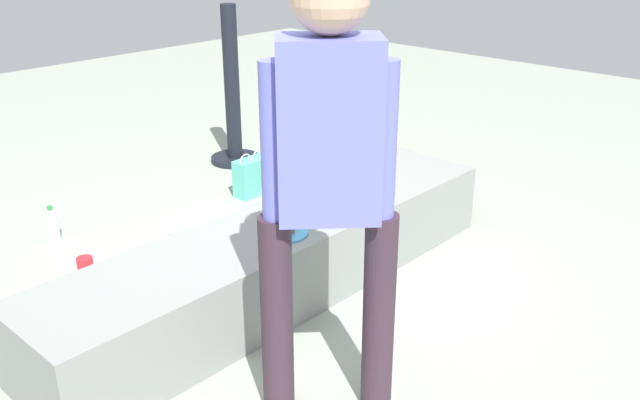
# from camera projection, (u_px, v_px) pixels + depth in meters

# --- Properties ---
(ground_plane) EXTENTS (12.00, 12.00, 0.00)m
(ground_plane) POSITION_uv_depth(u_px,v_px,m) (284.00, 291.00, 3.39)
(ground_plane) COLOR #929C8B
(concrete_ledge) EXTENTS (2.56, 0.54, 0.37)m
(concrete_ledge) POSITION_uv_depth(u_px,v_px,m) (283.00, 257.00, 3.32)
(concrete_ledge) COLOR gray
(concrete_ledge) RESTS_ON ground_plane
(child_seated) EXTENTS (0.29, 0.35, 0.48)m
(child_seated) POSITION_uv_depth(u_px,v_px,m) (316.00, 167.00, 3.33)
(child_seated) COLOR #191842
(child_seated) RESTS_ON concrete_ledge
(adult_standing) EXTENTS (0.38, 0.37, 1.62)m
(adult_standing) POSITION_uv_depth(u_px,v_px,m) (329.00, 160.00, 2.24)
(adult_standing) COLOR #372531
(adult_standing) RESTS_ON ground_plane
(cake_plate) EXTENTS (0.22, 0.22, 0.07)m
(cake_plate) POSITION_uv_depth(u_px,v_px,m) (284.00, 230.00, 3.12)
(cake_plate) COLOR #4CA5D8
(cake_plate) RESTS_ON concrete_ledge
(gift_bag) EXTENTS (0.25, 0.12, 0.29)m
(gift_bag) POSITION_uv_depth(u_px,v_px,m) (253.00, 176.00, 4.52)
(gift_bag) COLOR #59C6B2
(gift_bag) RESTS_ON ground_plane
(railing_post) EXTENTS (0.36, 0.36, 1.15)m
(railing_post) POSITION_uv_depth(u_px,v_px,m) (233.00, 105.00, 5.01)
(railing_post) COLOR black
(railing_post) RESTS_ON ground_plane
(water_bottle_near_gift) EXTENTS (0.07, 0.07, 0.21)m
(water_bottle_near_gift) POSITION_uv_depth(u_px,v_px,m) (52.00, 225.00, 3.89)
(water_bottle_near_gift) COLOR silver
(water_bottle_near_gift) RESTS_ON ground_plane
(party_cup_red) EXTENTS (0.08, 0.08, 0.11)m
(party_cup_red) POSITION_uv_depth(u_px,v_px,m) (86.00, 267.00, 3.51)
(party_cup_red) COLOR red
(party_cup_red) RESTS_ON ground_plane
(cake_box_white) EXTENTS (0.37, 0.40, 0.15)m
(cake_box_white) POSITION_uv_depth(u_px,v_px,m) (209.00, 226.00, 3.93)
(cake_box_white) COLOR white
(cake_box_white) RESTS_ON ground_plane
(handbag_black_leather) EXTENTS (0.29, 0.14, 0.31)m
(handbag_black_leather) POSITION_uv_depth(u_px,v_px,m) (290.00, 196.00, 4.25)
(handbag_black_leather) COLOR black
(handbag_black_leather) RESTS_ON ground_plane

